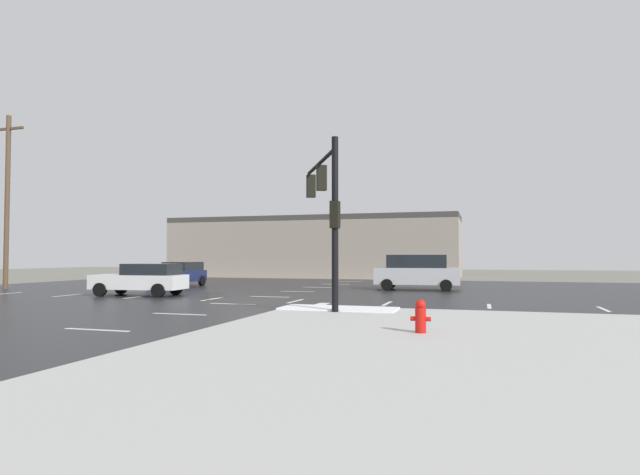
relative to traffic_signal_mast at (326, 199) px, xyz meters
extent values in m
plane|color=slate|center=(-4.42, 3.51, -4.03)|extent=(120.00, 120.00, 0.00)
cube|color=#232326|center=(-4.42, 3.51, -4.02)|extent=(44.00, 44.00, 0.02)
cube|color=#B2B2AD|center=(7.58, -8.49, -3.96)|extent=(18.00, 18.00, 0.14)
cube|color=white|center=(0.58, -0.49, -3.86)|extent=(4.00, 1.60, 0.06)
cube|color=silver|center=(-4.42, -6.49, -4.01)|extent=(2.00, 0.15, 0.01)
cube|color=silver|center=(-4.42, -2.49, -4.01)|extent=(2.00, 0.15, 0.01)
cube|color=silver|center=(-4.42, 1.51, -4.01)|extent=(2.00, 0.15, 0.01)
cube|color=silver|center=(-4.42, 5.51, -4.01)|extent=(2.00, 0.15, 0.01)
cube|color=silver|center=(-4.42, 9.51, -4.01)|extent=(2.00, 0.15, 0.01)
cube|color=silver|center=(-4.42, 13.51, -4.01)|extent=(2.00, 0.15, 0.01)
cube|color=silver|center=(-4.42, 17.51, -4.01)|extent=(2.00, 0.15, 0.01)
cube|color=silver|center=(-4.42, 21.51, -4.01)|extent=(2.00, 0.15, 0.01)
cube|color=silver|center=(-18.42, 3.51, -4.01)|extent=(0.15, 2.00, 0.01)
cube|color=silver|center=(-14.42, 3.51, -4.01)|extent=(0.15, 2.00, 0.01)
cube|color=silver|center=(-10.42, 3.51, -4.01)|extent=(0.15, 2.00, 0.01)
cube|color=silver|center=(-6.42, 3.51, -4.01)|extent=(0.15, 2.00, 0.01)
cube|color=silver|center=(-2.42, 3.51, -4.01)|extent=(0.15, 2.00, 0.01)
cube|color=silver|center=(1.58, 3.51, -4.01)|extent=(0.15, 2.00, 0.01)
cube|color=silver|center=(5.58, 3.51, -4.01)|extent=(0.15, 2.00, 0.01)
cube|color=silver|center=(9.58, 3.51, -4.01)|extent=(0.15, 2.00, 0.01)
cube|color=silver|center=(-0.92, -0.49, -4.01)|extent=(0.45, 7.00, 0.01)
cylinder|color=black|center=(0.69, -1.33, -1.00)|extent=(0.22, 0.22, 5.79)
cylinder|color=black|center=(-0.53, 1.03, 1.50)|extent=(2.57, 4.78, 0.14)
cube|color=black|center=(-0.41, 0.79, 0.88)|extent=(0.45, 0.41, 0.95)
sphere|color=#19D833|center=(-0.48, 0.93, 1.16)|extent=(0.20, 0.20, 0.20)
cube|color=black|center=(-1.51, 2.91, 0.88)|extent=(0.45, 0.41, 0.95)
sphere|color=#19D833|center=(-1.59, 3.06, 1.16)|extent=(0.20, 0.20, 0.20)
cube|color=black|center=(0.69, -1.33, -0.69)|extent=(0.28, 0.36, 0.90)
cylinder|color=red|center=(3.91, -5.37, -3.59)|extent=(0.26, 0.26, 0.60)
sphere|color=red|center=(3.91, -5.37, -3.22)|extent=(0.25, 0.25, 0.25)
cylinder|color=red|center=(3.73, -5.37, -3.56)|extent=(0.12, 0.11, 0.11)
cylinder|color=red|center=(4.09, -5.37, -3.56)|extent=(0.12, 0.11, 0.11)
cube|color=gray|center=(-10.32, 31.14, -1.42)|extent=(27.69, 8.00, 5.22)
cube|color=#3F3D3A|center=(-10.32, 31.14, 1.44)|extent=(27.69, 8.00, 0.50)
cube|color=#141E47|center=(-13.13, 11.42, -3.33)|extent=(1.97, 4.57, 0.70)
cube|color=black|center=(-13.15, 12.09, -2.71)|extent=(1.75, 2.54, 0.55)
cylinder|color=black|center=(-12.17, 9.92, -3.68)|extent=(0.25, 0.67, 0.66)
cylinder|color=black|center=(-13.97, 9.85, -3.68)|extent=(0.25, 0.67, 0.66)
cylinder|color=black|center=(-12.29, 12.98, -3.68)|extent=(0.25, 0.67, 0.66)
cylinder|color=black|center=(-14.09, 12.91, -3.68)|extent=(0.25, 0.67, 0.66)
sphere|color=white|center=(-12.47, 9.24, -3.33)|extent=(0.18, 0.18, 0.18)
sphere|color=white|center=(-13.62, 9.20, -3.33)|extent=(0.18, 0.18, 0.18)
cube|color=white|center=(-10.90, 4.32, -3.33)|extent=(4.65, 2.22, 0.70)
cube|color=black|center=(-10.23, 4.39, -2.71)|extent=(2.62, 1.89, 0.55)
cylinder|color=black|center=(-12.34, 3.28, -3.68)|extent=(0.68, 0.28, 0.66)
cylinder|color=black|center=(-12.51, 5.07, -3.68)|extent=(0.68, 0.28, 0.66)
cylinder|color=black|center=(-9.30, 3.58, -3.68)|extent=(0.68, 0.28, 0.66)
cylinder|color=black|center=(-9.47, 5.37, -3.68)|extent=(0.68, 0.28, 0.66)
sphere|color=white|center=(-13.04, 3.54, -3.33)|extent=(0.18, 0.18, 0.18)
sphere|color=white|center=(-13.15, 4.69, -3.33)|extent=(0.18, 0.18, 0.18)
cube|color=#B7BABF|center=(1.73, 12.85, -3.21)|extent=(4.91, 2.24, 0.95)
cube|color=black|center=(1.73, 12.85, -2.36)|extent=(3.46, 1.99, 0.75)
cylinder|color=black|center=(0.16, 11.78, -3.68)|extent=(0.67, 0.26, 0.66)
cylinder|color=black|center=(0.05, 13.72, -3.68)|extent=(0.67, 0.26, 0.66)
cylinder|color=black|center=(3.42, 11.98, -3.68)|extent=(0.67, 0.26, 0.66)
cylinder|color=black|center=(3.30, 13.92, -3.68)|extent=(0.67, 0.26, 0.66)
sphere|color=white|center=(-0.57, 12.09, -3.21)|extent=(0.18, 0.18, 0.18)
sphere|color=white|center=(-0.65, 13.33, -3.21)|extent=(0.18, 0.18, 0.18)
cylinder|color=brown|center=(-21.88, 6.69, 1.19)|extent=(0.28, 0.28, 10.45)
cube|color=brown|center=(-21.88, 6.69, 5.61)|extent=(2.20, 0.14, 0.14)
camera|label=1|loc=(5.31, -18.27, -2.07)|focal=29.88mm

